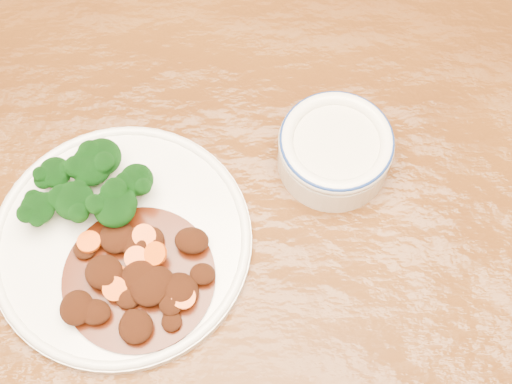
# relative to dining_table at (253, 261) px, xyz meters

# --- Properties ---
(ground) EXTENTS (4.00, 4.00, 0.00)m
(ground) POSITION_rel_dining_table_xyz_m (0.00, 0.00, -0.67)
(ground) COLOR #4A2712
(ground) RESTS_ON ground
(dining_table) EXTENTS (1.59, 1.07, 0.75)m
(dining_table) POSITION_rel_dining_table_xyz_m (0.00, 0.00, 0.00)
(dining_table) COLOR #562E0F
(dining_table) RESTS_ON ground
(dinner_plate) EXTENTS (0.27, 0.27, 0.02)m
(dinner_plate) POSITION_rel_dining_table_xyz_m (-0.13, -0.02, 0.09)
(dinner_plate) COLOR white
(dinner_plate) RESTS_ON dining_table
(broccoli_florets) EXTENTS (0.13, 0.10, 0.05)m
(broccoli_florets) POSITION_rel_dining_table_xyz_m (-0.17, 0.02, 0.12)
(broccoli_florets) COLOR #71A153
(broccoli_florets) RESTS_ON dinner_plate
(mince_stew) EXTENTS (0.15, 0.15, 0.03)m
(mince_stew) POSITION_rel_dining_table_xyz_m (-0.11, -0.07, 0.10)
(mince_stew) COLOR #411406
(mince_stew) RESTS_ON dinner_plate
(dip_bowl) EXTENTS (0.12, 0.12, 0.06)m
(dip_bowl) POSITION_rel_dining_table_xyz_m (0.08, 0.09, 0.11)
(dip_bowl) COLOR silver
(dip_bowl) RESTS_ON dining_table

